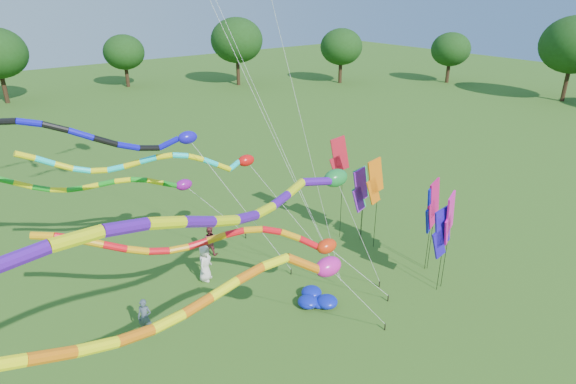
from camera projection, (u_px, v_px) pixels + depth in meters
ground at (366, 360)px, 17.72m from camera, size 160.00×160.00×0.00m
tree_ring at (466, 258)px, 14.14m from camera, size 120.07×117.93×9.35m
tube_kite_red at (232, 242)px, 18.24m from camera, size 12.14×5.10×5.76m
tube_kite_orange at (187, 306)px, 12.45m from camera, size 16.54×1.55×7.22m
tube_kite_purple at (230, 210)px, 12.32m from camera, size 17.00×4.27×9.34m
tube_kite_blue at (70, 135)px, 16.99m from camera, size 14.27×4.81×9.31m
tube_kite_cyan at (175, 162)px, 19.84m from camera, size 12.19×2.46×7.67m
tube_kite_green at (103, 183)px, 22.35m from camera, size 12.55×3.72×6.22m
banner_pole_magenta_a at (449, 219)px, 20.48m from camera, size 1.12×0.46×4.81m
banner_pole_red at (339, 160)px, 24.52m from camera, size 1.15×0.36×5.79m
banner_pole_blue_b at (431, 209)px, 21.95m from camera, size 1.14×0.40×4.59m
banner_pole_orange at (375, 182)px, 23.79m from camera, size 1.16×0.16×5.03m
banner_pole_violet at (360, 190)px, 24.75m from camera, size 1.16×0.10×4.25m
banner_pole_green at (360, 189)px, 25.02m from camera, size 1.16×0.22×4.20m
banner_pole_blue_a at (441, 233)px, 20.53m from camera, size 1.16×0.16×4.23m
banner_pole_magenta_b at (433, 204)px, 21.93m from camera, size 1.15×0.31×4.78m
blue_nylon_heap at (308, 303)px, 20.56m from camera, size 1.53×1.48×0.49m
person_a at (205, 263)px, 22.23m from camera, size 1.04×1.00×1.79m
person_b at (145, 317)px, 18.77m from camera, size 0.67×0.67×1.56m
person_c at (210, 240)px, 24.42m from camera, size 0.95×0.96×1.57m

